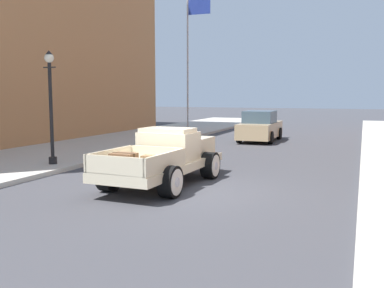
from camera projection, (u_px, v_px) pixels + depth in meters
name	position (u px, v px, depth m)	size (l,w,h in m)	color
ground_plane	(179.00, 189.00, 11.55)	(140.00, 140.00, 0.00)	#3D3D42
hotrod_truck_cream	(167.00, 157.00, 12.34)	(2.31, 4.99, 1.58)	beige
car_background_tan	(260.00, 127.00, 23.41)	(1.91, 4.32, 1.65)	tan
street_lamp_near	(51.00, 99.00, 14.60)	(0.50, 0.32, 3.85)	black
flagpole	(191.00, 48.00, 30.02)	(1.74, 0.16, 9.16)	#B2B2B7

